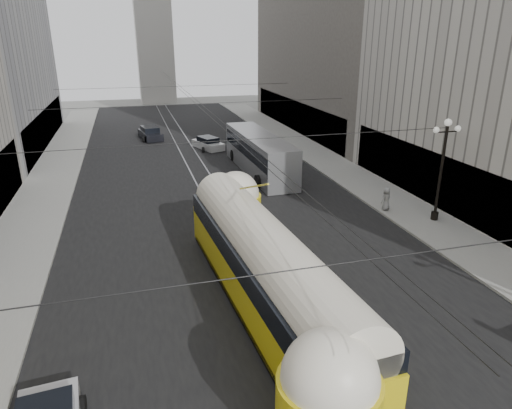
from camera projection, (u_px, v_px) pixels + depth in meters
road at (201, 174)px, 38.89m from camera, size 20.00×85.00×0.02m
sidewalk_left at (55, 173)px, 39.00m from camera, size 4.00×72.00×0.15m
sidewalk_right at (316, 154)px, 45.06m from camera, size 4.00×72.00×0.15m
rail_left at (192, 175)px, 38.70m from camera, size 0.12×85.00×0.04m
rail_right at (209, 174)px, 39.08m from camera, size 0.12×85.00×0.04m
distant_tower at (152, 11)px, 76.60m from camera, size 6.00×6.00×31.36m
lamppost_right_mid at (442, 165)px, 27.68m from camera, size 1.86×0.44×6.37m
catenary at (201, 106)px, 35.97m from camera, size 25.00×72.00×0.23m
streetcar at (266, 266)px, 19.26m from camera, size 3.91×18.06×3.97m
city_bus at (259, 152)px, 38.87m from camera, size 2.96×12.81×3.24m
sedan_white_far at (208, 144)px, 47.34m from camera, size 2.96×4.38×1.28m
sedan_dark_far at (150, 133)px, 51.87m from camera, size 2.66×4.83×1.44m
pedestrian_sidewalk_right at (386, 199)px, 30.25m from camera, size 0.87×0.70×1.54m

